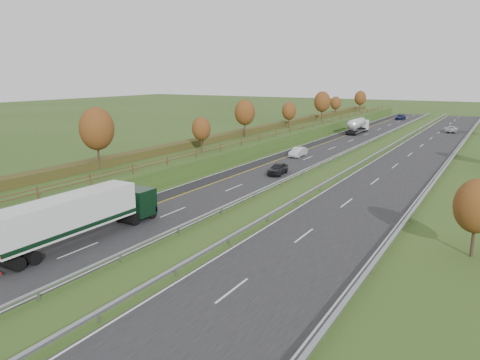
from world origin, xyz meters
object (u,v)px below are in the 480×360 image
object	(u,v)px
road_tanker	(358,125)
car_silver_mid	(298,152)
car_small_far	(401,117)
car_dark_near	(278,169)
car_oncoming	(451,129)
box_lorry	(78,215)

from	to	relation	value
road_tanker	car_silver_mid	xyz separation A→B (m)	(0.56, -37.08, -1.04)
car_silver_mid	car_small_far	size ratio (longest dim) A/B	0.89
car_dark_near	car_silver_mid	distance (m)	15.14
car_dark_near	road_tanker	bearing A→B (deg)	87.67
road_tanker	car_silver_mid	distance (m)	37.10
car_dark_near	car_silver_mid	bearing A→B (deg)	95.85
road_tanker	car_dark_near	distance (m)	52.02
car_small_far	car_dark_near	bearing A→B (deg)	-83.89
car_silver_mid	car_small_far	bearing A→B (deg)	88.86
car_oncoming	car_silver_mid	bearing A→B (deg)	67.05
box_lorry	car_small_far	bearing A→B (deg)	89.68
box_lorry	car_silver_mid	world-z (taller)	box_lorry
car_silver_mid	car_dark_near	bearing A→B (deg)	-77.78
car_silver_mid	car_oncoming	distance (m)	52.91
car_dark_near	car_silver_mid	world-z (taller)	car_dark_near
car_silver_mid	car_small_far	xyz separation A→B (m)	(1.31, 77.06, -0.01)
road_tanker	car_dark_near	size ratio (longest dim) A/B	2.41
car_dark_near	car_oncoming	world-z (taller)	car_dark_near
car_dark_near	car_small_far	xyz separation A→B (m)	(-1.93, 91.85, -0.02)
box_lorry	car_small_far	world-z (taller)	box_lorry
road_tanker	car_small_far	xyz separation A→B (m)	(1.87, 39.98, -1.05)
car_oncoming	car_dark_near	bearing A→B (deg)	74.18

